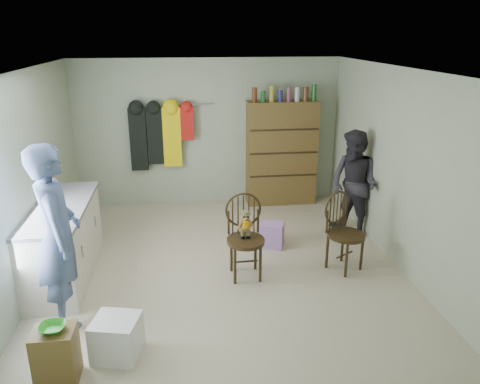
{
  "coord_description": "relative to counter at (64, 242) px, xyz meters",
  "views": [
    {
      "loc": [
        -0.48,
        -5.43,
        2.91
      ],
      "look_at": [
        0.25,
        0.2,
        0.95
      ],
      "focal_mm": 35.0,
      "sensor_mm": 36.0,
      "label": 1
    }
  ],
  "objects": [
    {
      "name": "coat_rack",
      "position": [
        1.12,
        2.38,
        0.78
      ],
      "size": [
        1.42,
        0.12,
        1.09
      ],
      "color": "#99999E",
      "rests_on": "ground"
    },
    {
      "name": "room_walls",
      "position": [
        1.95,
        0.53,
        1.11
      ],
      "size": [
        5.0,
        5.0,
        5.0
      ],
      "color": "#ABB799",
      "rests_on": "ground"
    },
    {
      "name": "counter",
      "position": [
        0.0,
        0.0,
        0.0
      ],
      "size": [
        0.64,
        1.86,
        0.94
      ],
      "color": "silver",
      "rests_on": "ground"
    },
    {
      "name": "striped_bag",
      "position": [
        2.69,
        0.52,
        -0.3
      ],
      "size": [
        0.4,
        0.36,
        0.35
      ],
      "primitive_type": "cube",
      "rotation": [
        0.0,
        0.0,
        -0.37
      ],
      "color": "pink",
      "rests_on": "ground"
    },
    {
      "name": "ground_plane",
      "position": [
        1.95,
        0.0,
        -0.47
      ],
      "size": [
        5.0,
        5.0,
        0.0
      ],
      "primitive_type": "plane",
      "color": "beige",
      "rests_on": "ground"
    },
    {
      "name": "person_right",
      "position": [
        3.95,
        0.77,
        0.32
      ],
      "size": [
        0.9,
        0.97,
        1.58
      ],
      "primitive_type": "imported",
      "rotation": [
        0.0,
        0.0,
        -1.05
      ],
      "color": "#2D2B33",
      "rests_on": "ground"
    },
    {
      "name": "bowl",
      "position": [
        0.32,
        -1.89,
        0.06
      ],
      "size": [
        0.22,
        0.22,
        0.05
      ],
      "primitive_type": "imported",
      "color": "green",
      "rests_on": "stool"
    },
    {
      "name": "person_left",
      "position": [
        0.21,
        -0.95,
        0.49
      ],
      "size": [
        0.63,
        0.8,
        1.92
      ],
      "primitive_type": "imported",
      "rotation": [
        0.0,
        0.0,
        1.83
      ],
      "color": "#4A5D88",
      "rests_on": "ground"
    },
    {
      "name": "chair_far",
      "position": [
        3.46,
        -0.21,
        0.07
      ],
      "size": [
        0.62,
        0.62,
        1.02
      ],
      "rotation": [
        0.0,
        0.0,
        0.55
      ],
      "color": "#3D2B15",
      "rests_on": "ground"
    },
    {
      "name": "stool",
      "position": [
        0.32,
        -1.89,
        -0.22
      ],
      "size": [
        0.35,
        0.3,
        0.51
      ],
      "primitive_type": "cube",
      "color": "brown",
      "rests_on": "ground"
    },
    {
      "name": "chair_front",
      "position": [
        2.2,
        -0.24,
        0.11
      ],
      "size": [
        0.48,
        0.48,
        1.05
      ],
      "rotation": [
        0.0,
        0.0,
        0.03
      ],
      "color": "#3D2B15",
      "rests_on": "ground"
    },
    {
      "name": "plastic_tub",
      "position": [
        0.8,
        -1.63,
        -0.28
      ],
      "size": [
        0.49,
        0.48,
        0.39
      ],
      "primitive_type": "cube",
      "rotation": [
        0.0,
        0.0,
        -0.24
      ],
      "color": "white",
      "rests_on": "ground"
    },
    {
      "name": "dresser",
      "position": [
        3.2,
        2.3,
        0.44
      ],
      "size": [
        1.2,
        0.39,
        2.07
      ],
      "color": "brown",
      "rests_on": "ground"
    }
  ]
}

